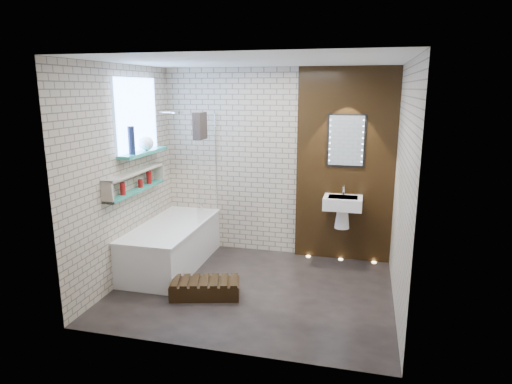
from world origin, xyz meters
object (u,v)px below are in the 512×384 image
(walnut_step, at_px, (205,289))
(bath_screen, at_px, (207,167))
(led_mirror, at_px, (346,141))
(bathtub, at_px, (172,245))
(washbasin, at_px, (343,207))

(walnut_step, bearing_deg, bath_screen, 107.82)
(bath_screen, height_order, led_mirror, led_mirror)
(bath_screen, relative_size, walnut_step, 1.80)
(bathtub, distance_m, bath_screen, 1.14)
(bathtub, bearing_deg, walnut_step, -45.48)
(led_mirror, height_order, walnut_step, led_mirror)
(bathtub, xyz_separation_m, washbasin, (2.17, 0.62, 0.50))
(bath_screen, xyz_separation_m, washbasin, (1.82, 0.18, -0.49))
(led_mirror, bearing_deg, bath_screen, -169.34)
(washbasin, relative_size, led_mirror, 0.83)
(bath_screen, xyz_separation_m, walnut_step, (0.38, -1.19, -1.19))
(bath_screen, bearing_deg, led_mirror, 10.66)
(washbasin, relative_size, walnut_step, 0.75)
(bathtub, height_order, bath_screen, bath_screen)
(washbasin, distance_m, led_mirror, 0.88)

